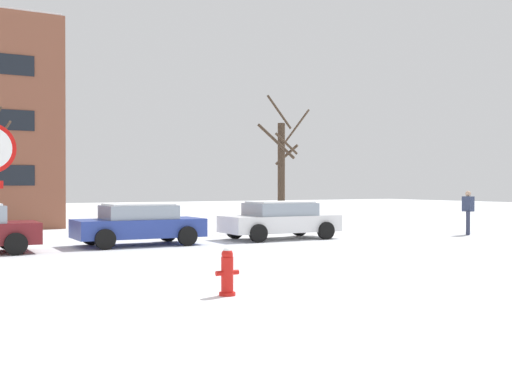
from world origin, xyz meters
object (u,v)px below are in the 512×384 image
object	(u,v)px
parked_car_blue	(139,224)
parked_car_white	(280,220)
pedestrian_crossing	(468,209)
fire_hydrant	(227,271)

from	to	relation	value
parked_car_blue	parked_car_white	distance (m)	5.36
parked_car_blue	pedestrian_crossing	bearing A→B (deg)	-9.53
parked_car_blue	parked_car_white	bearing A→B (deg)	-1.70
fire_hydrant	parked_car_blue	size ratio (longest dim) A/B	0.21
parked_car_blue	pedestrian_crossing	size ratio (longest dim) A/B	2.39
parked_car_blue	pedestrian_crossing	xyz separation A→B (m)	(12.91, -2.17, 0.32)
fire_hydrant	pedestrian_crossing	xyz separation A→B (m)	(14.68, 7.85, 0.59)
fire_hydrant	parked_car_blue	bearing A→B (deg)	80.00
parked_car_white	pedestrian_crossing	xyz separation A→B (m)	(7.55, -2.01, 0.31)
parked_car_blue	parked_car_white	size ratio (longest dim) A/B	0.96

